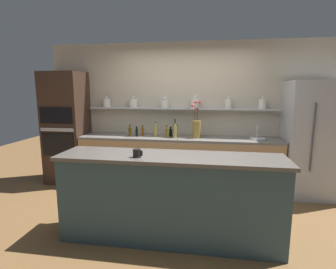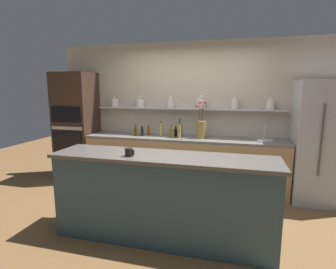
# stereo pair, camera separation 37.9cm
# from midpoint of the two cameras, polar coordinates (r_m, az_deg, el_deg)

# --- Properties ---
(ground_plane) EXTENTS (12.00, 12.00, 0.00)m
(ground_plane) POSITION_cam_midpoint_polar(r_m,az_deg,el_deg) (3.76, -1.45, -18.05)
(ground_plane) COLOR brown
(back_wall_unit) EXTENTS (5.20, 0.28, 2.60)m
(back_wall_unit) POSITION_cam_midpoint_polar(r_m,az_deg,el_deg) (4.92, 1.81, 4.54)
(back_wall_unit) COLOR beige
(back_wall_unit) RESTS_ON ground_plane
(back_counter_unit) EXTENTS (3.51, 0.62, 0.92)m
(back_counter_unit) POSITION_cam_midpoint_polar(r_m,az_deg,el_deg) (4.74, -0.06, -6.04)
(back_counter_unit) COLOR tan
(back_counter_unit) RESTS_ON ground_plane
(island_counter) EXTENTS (2.58, 0.61, 1.02)m
(island_counter) POSITION_cam_midpoint_polar(r_m,az_deg,el_deg) (3.13, -3.07, -13.66)
(island_counter) COLOR #334C56
(island_counter) RESTS_ON ground_plane
(refrigerator) EXTENTS (0.93, 0.73, 1.89)m
(refrigerator) POSITION_cam_midpoint_polar(r_m,az_deg,el_deg) (4.79, 27.41, -1.03)
(refrigerator) COLOR #B7B7BC
(refrigerator) RESTS_ON ground_plane
(oven_tower) EXTENTS (0.71, 0.64, 2.07)m
(oven_tower) POSITION_cam_midpoint_polar(r_m,az_deg,el_deg) (5.38, -23.14, 1.31)
(oven_tower) COLOR #3D281E
(oven_tower) RESTS_ON ground_plane
(flower_vase) EXTENTS (0.17, 0.17, 0.65)m
(flower_vase) POSITION_cam_midpoint_polar(r_m,az_deg,el_deg) (4.56, 3.88, 1.40)
(flower_vase) COLOR olive
(flower_vase) RESTS_ON back_counter_unit
(sink_fixture) EXTENTS (0.27, 0.27, 0.25)m
(sink_fixture) POSITION_cam_midpoint_polar(r_m,az_deg,el_deg) (4.63, 16.79, -0.69)
(sink_fixture) COLOR #B7B7BC
(sink_fixture) RESTS_ON back_counter_unit
(bottle_oil_0) EXTENTS (0.05, 0.05, 0.22)m
(bottle_oil_0) POSITION_cam_midpoint_polar(r_m,az_deg,el_deg) (4.58, -2.64, 0.39)
(bottle_oil_0) COLOR brown
(bottle_oil_0) RESTS_ON back_counter_unit
(bottle_sauce_1) EXTENTS (0.05, 0.05, 0.18)m
(bottle_sauce_1) POSITION_cam_midpoint_polar(r_m,az_deg,el_deg) (4.74, -9.10, 0.48)
(bottle_sauce_1) COLOR black
(bottle_sauce_1) RESTS_ON back_counter_unit
(bottle_wine_2) EXTENTS (0.08, 0.08, 0.32)m
(bottle_wine_2) POSITION_cam_midpoint_polar(r_m,az_deg,el_deg) (4.63, -0.81, 0.90)
(bottle_wine_2) COLOR #193814
(bottle_wine_2) RESTS_ON back_counter_unit
(bottle_oil_3) EXTENTS (0.06, 0.06, 0.22)m
(bottle_oil_3) POSITION_cam_midpoint_polar(r_m,az_deg,el_deg) (4.77, -10.50, 0.59)
(bottle_oil_3) COLOR #47380A
(bottle_oil_3) RESTS_ON back_counter_unit
(bottle_sauce_4) EXTENTS (0.05, 0.05, 0.18)m
(bottle_sauce_4) POSITION_cam_midpoint_polar(r_m,az_deg,el_deg) (4.84, -7.79, 0.70)
(bottle_sauce_4) COLOR #9E4C0A
(bottle_sauce_4) RESTS_ON back_counter_unit
(bottle_spirit_5) EXTENTS (0.06, 0.06, 0.27)m
(bottle_spirit_5) POSITION_cam_midpoint_polar(r_m,az_deg,el_deg) (4.69, -4.99, 0.92)
(bottle_spirit_5) COLOR tan
(bottle_spirit_5) RESTS_ON back_counter_unit
(bottle_spirit_6) EXTENTS (0.06, 0.06, 0.28)m
(bottle_spirit_6) POSITION_cam_midpoint_polar(r_m,az_deg,el_deg) (4.55, -0.86, 0.73)
(bottle_spirit_6) COLOR tan
(bottle_spirit_6) RESTS_ON back_counter_unit
(bottle_sauce_7) EXTENTS (0.06, 0.06, 0.18)m
(bottle_sauce_7) POSITION_cam_midpoint_polar(r_m,az_deg,el_deg) (4.70, -1.75, 0.47)
(bottle_sauce_7) COLOR black
(bottle_sauce_7) RESTS_ON back_counter_unit
(coffee_mug) EXTENTS (0.11, 0.09, 0.09)m
(coffee_mug) POSITION_cam_midpoint_polar(r_m,az_deg,el_deg) (2.92, -10.50, -4.04)
(coffee_mug) COLOR black
(coffee_mug) RESTS_ON island_counter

